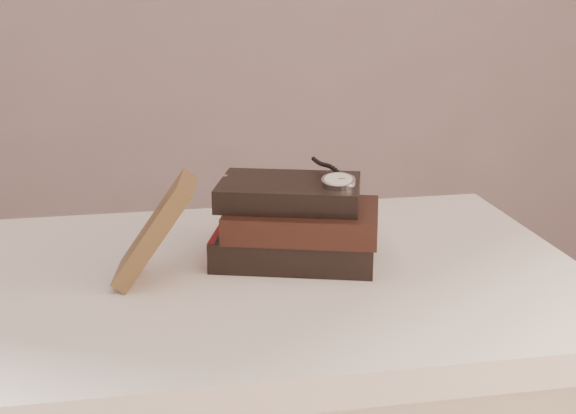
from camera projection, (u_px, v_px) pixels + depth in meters
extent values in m
cube|color=white|center=(210.00, 288.00, 1.09)|extent=(1.00, 0.60, 0.04)
cube|color=white|center=(211.00, 330.00, 1.11)|extent=(0.88, 0.49, 0.08)
cylinder|color=white|center=(446.00, 409.00, 1.52)|extent=(0.05, 0.05, 0.71)
cube|color=black|center=(295.00, 244.00, 1.14)|extent=(0.25, 0.21, 0.04)
cube|color=#FAE8CD|center=(297.00, 245.00, 1.14)|extent=(0.24, 0.19, 0.03)
cube|color=gold|center=(223.00, 237.00, 1.17)|extent=(0.01, 0.01, 0.04)
cube|color=maroon|center=(220.00, 242.00, 1.15)|extent=(0.05, 0.13, 0.04)
cube|color=black|center=(303.00, 220.00, 1.12)|extent=(0.24, 0.19, 0.04)
cube|color=#FAE8CD|center=(305.00, 220.00, 1.12)|extent=(0.23, 0.18, 0.03)
cube|color=gold|center=(233.00, 213.00, 1.15)|extent=(0.01, 0.01, 0.04)
cube|color=black|center=(289.00, 192.00, 1.13)|extent=(0.22, 0.18, 0.03)
cube|color=#FAE8CD|center=(291.00, 192.00, 1.13)|extent=(0.21, 0.17, 0.02)
cube|color=gold|center=(226.00, 186.00, 1.15)|extent=(0.01, 0.01, 0.03)
cube|color=#47311B|center=(155.00, 230.00, 1.04)|extent=(0.12, 0.11, 0.14)
cylinder|color=silver|center=(338.00, 182.00, 1.09)|extent=(0.06, 0.06, 0.02)
cylinder|color=white|center=(338.00, 179.00, 1.09)|extent=(0.05, 0.05, 0.01)
torus|color=silver|center=(338.00, 180.00, 1.09)|extent=(0.05, 0.05, 0.01)
cylinder|color=silver|center=(339.00, 177.00, 1.12)|extent=(0.01, 0.01, 0.01)
cube|color=black|center=(339.00, 178.00, 1.10)|extent=(0.00, 0.01, 0.00)
cube|color=black|center=(342.00, 179.00, 1.09)|extent=(0.01, 0.00, 0.00)
sphere|color=black|center=(338.00, 172.00, 1.12)|extent=(0.01, 0.01, 0.01)
sphere|color=black|center=(335.00, 170.00, 1.13)|extent=(0.01, 0.01, 0.01)
sphere|color=black|center=(333.00, 168.00, 1.14)|extent=(0.01, 0.01, 0.01)
sphere|color=black|center=(330.00, 167.00, 1.14)|extent=(0.01, 0.01, 0.01)
sphere|color=black|center=(328.00, 166.00, 1.15)|extent=(0.01, 0.01, 0.01)
sphere|color=black|center=(325.00, 165.00, 1.16)|extent=(0.01, 0.01, 0.01)
sphere|color=black|center=(323.00, 164.00, 1.17)|extent=(0.01, 0.01, 0.01)
sphere|color=black|center=(321.00, 164.00, 1.18)|extent=(0.01, 0.01, 0.01)
sphere|color=black|center=(318.00, 162.00, 1.18)|extent=(0.01, 0.01, 0.01)
sphere|color=black|center=(316.00, 161.00, 1.19)|extent=(0.01, 0.01, 0.01)
sphere|color=black|center=(314.00, 159.00, 1.20)|extent=(0.01, 0.01, 0.01)
torus|color=silver|center=(232.00, 199.00, 1.20)|extent=(0.05, 0.03, 0.04)
torus|color=silver|center=(264.00, 200.00, 1.20)|extent=(0.05, 0.03, 0.04)
cylinder|color=silver|center=(248.00, 198.00, 1.20)|extent=(0.01, 0.01, 0.00)
cylinder|color=silver|center=(225.00, 193.00, 1.25)|extent=(0.03, 0.09, 0.02)
cylinder|color=silver|center=(281.00, 195.00, 1.24)|extent=(0.03, 0.09, 0.02)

